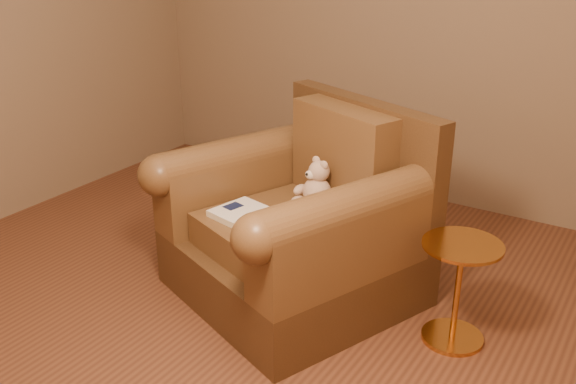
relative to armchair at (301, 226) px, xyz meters
The scene contains 5 objects.
floor 0.60m from the armchair, 108.07° to the right, with size 4.00×4.00×0.00m, color brown.
armchair is the anchor object (origin of this frame).
teddy_bear 0.21m from the armchair, 72.00° to the left, with size 0.19×0.22×0.26m.
guidebook 0.29m from the armchair, 117.70° to the right, with size 0.47×0.34×0.03m.
side_table 0.84m from the armchair, ahead, with size 0.36×0.36×0.50m.
Camera 1 is at (1.67, -2.10, 1.81)m, focal length 40.00 mm.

